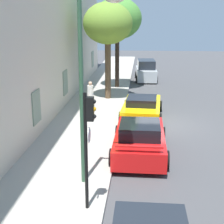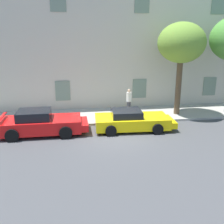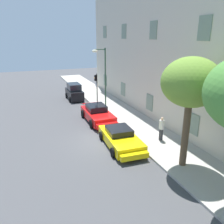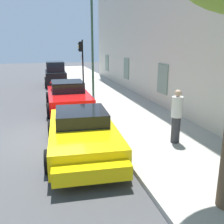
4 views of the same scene
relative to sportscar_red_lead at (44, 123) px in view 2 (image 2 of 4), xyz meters
The scene contains 7 objects.
ground_plane 4.19m from the sportscar_red_lead, 14.04° to the right, with size 80.00×80.00×0.00m, color #444447.
sidewalk 4.97m from the sportscar_red_lead, 35.50° to the left, with size 60.00×3.78×0.14m, color #A8A399.
building_facade 9.84m from the sportscar_red_lead, 58.00° to the left, with size 37.37×3.85×13.78m.
sportscar_red_lead is the anchor object (origin of this frame).
sportscar_yellow_flank 5.42m from the sportscar_red_lead, ahead, with size 4.93×2.45×1.25m.
tree_near_kerb 10.43m from the sportscar_red_lead, 13.88° to the left, with size 3.23×3.23×6.36m.
pedestrian_admiring 6.49m from the sportscar_red_lead, 27.21° to the left, with size 0.48×0.48×1.78m.
Camera 2 is at (-2.29, -13.52, 5.41)m, focal length 40.76 mm.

